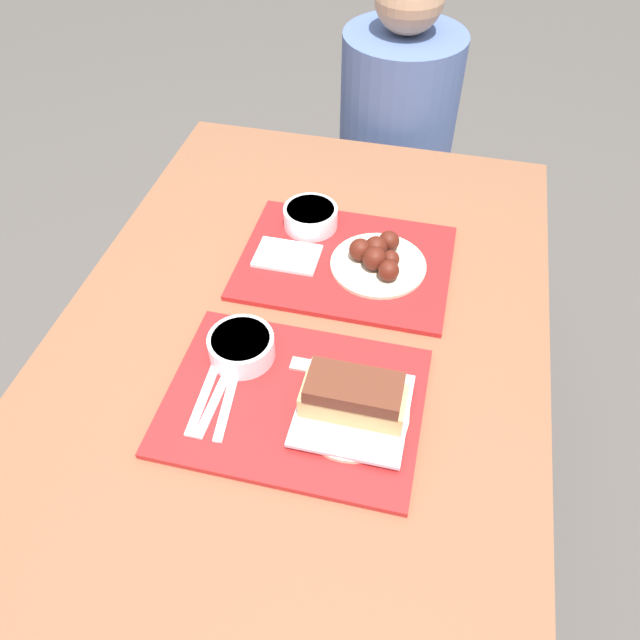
{
  "coord_description": "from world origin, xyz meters",
  "views": [
    {
      "loc": [
        0.23,
        -0.78,
        1.64
      ],
      "look_at": [
        0.04,
        -0.0,
        0.78
      ],
      "focal_mm": 35.0,
      "sensor_mm": 36.0,
      "label": 1
    }
  ],
  "objects_px": {
    "bowl_coleslaw_near": "(241,346)",
    "person_seated_across": "(399,108)",
    "bowl_coleslaw_far": "(310,216)",
    "tray_near": "(294,401)",
    "tray_far": "(345,262)",
    "wings_plate_far": "(378,258)",
    "brisket_sandwich_plate": "(353,402)"
  },
  "relations": [
    {
      "from": "bowl_coleslaw_near",
      "to": "person_seated_across",
      "type": "xyz_separation_m",
      "value": [
        0.14,
        1.02,
        -0.05
      ]
    },
    {
      "from": "bowl_coleslaw_far",
      "to": "tray_near",
      "type": "bearing_deg",
      "value": -79.53
    },
    {
      "from": "tray_far",
      "to": "bowl_coleslaw_near",
      "type": "xyz_separation_m",
      "value": [
        -0.13,
        -0.3,
        0.03
      ]
    },
    {
      "from": "bowl_coleslaw_far",
      "to": "wings_plate_far",
      "type": "bearing_deg",
      "value": -29.89
    },
    {
      "from": "brisket_sandwich_plate",
      "to": "wings_plate_far",
      "type": "height_order",
      "value": "brisket_sandwich_plate"
    },
    {
      "from": "bowl_coleslaw_near",
      "to": "bowl_coleslaw_far",
      "type": "distance_m",
      "value": 0.4
    },
    {
      "from": "wings_plate_far",
      "to": "tray_near",
      "type": "bearing_deg",
      "value": -102.37
    },
    {
      "from": "tray_far",
      "to": "wings_plate_far",
      "type": "distance_m",
      "value": 0.07
    },
    {
      "from": "wings_plate_far",
      "to": "bowl_coleslaw_near",
      "type": "bearing_deg",
      "value": -123.61
    },
    {
      "from": "bowl_coleslaw_near",
      "to": "brisket_sandwich_plate",
      "type": "height_order",
      "value": "brisket_sandwich_plate"
    },
    {
      "from": "bowl_coleslaw_near",
      "to": "brisket_sandwich_plate",
      "type": "bearing_deg",
      "value": -19.97
    },
    {
      "from": "tray_far",
      "to": "person_seated_across",
      "type": "height_order",
      "value": "person_seated_across"
    },
    {
      "from": "brisket_sandwich_plate",
      "to": "wings_plate_far",
      "type": "relative_size",
      "value": 0.95
    },
    {
      "from": "bowl_coleslaw_far",
      "to": "person_seated_across",
      "type": "height_order",
      "value": "person_seated_across"
    },
    {
      "from": "brisket_sandwich_plate",
      "to": "bowl_coleslaw_far",
      "type": "bearing_deg",
      "value": 111.86
    },
    {
      "from": "bowl_coleslaw_near",
      "to": "person_seated_across",
      "type": "relative_size",
      "value": 0.18
    },
    {
      "from": "bowl_coleslaw_far",
      "to": "person_seated_across",
      "type": "relative_size",
      "value": 0.18
    },
    {
      "from": "tray_near",
      "to": "person_seated_across",
      "type": "relative_size",
      "value": 0.66
    },
    {
      "from": "person_seated_across",
      "to": "bowl_coleslaw_near",
      "type": "bearing_deg",
      "value": -98.02
    },
    {
      "from": "tray_far",
      "to": "tray_near",
      "type": "bearing_deg",
      "value": -92.03
    },
    {
      "from": "brisket_sandwich_plate",
      "to": "person_seated_across",
      "type": "distance_m",
      "value": 1.1
    },
    {
      "from": "bowl_coleslaw_far",
      "to": "person_seated_across",
      "type": "distance_m",
      "value": 0.63
    },
    {
      "from": "bowl_coleslaw_near",
      "to": "wings_plate_far",
      "type": "xyz_separation_m",
      "value": [
        0.2,
        0.3,
        -0.01
      ]
    },
    {
      "from": "bowl_coleslaw_near",
      "to": "bowl_coleslaw_far",
      "type": "relative_size",
      "value": 1.0
    },
    {
      "from": "brisket_sandwich_plate",
      "to": "wings_plate_far",
      "type": "bearing_deg",
      "value": 93.41
    },
    {
      "from": "tray_near",
      "to": "person_seated_across",
      "type": "distance_m",
      "value": 1.09
    },
    {
      "from": "wings_plate_far",
      "to": "person_seated_across",
      "type": "relative_size",
      "value": 0.3
    },
    {
      "from": "wings_plate_far",
      "to": "bowl_coleslaw_far",
      "type": "bearing_deg",
      "value": 150.11
    },
    {
      "from": "tray_near",
      "to": "wings_plate_far",
      "type": "distance_m",
      "value": 0.39
    },
    {
      "from": "bowl_coleslaw_near",
      "to": "wings_plate_far",
      "type": "height_order",
      "value": "wings_plate_far"
    },
    {
      "from": "tray_far",
      "to": "person_seated_across",
      "type": "xyz_separation_m",
      "value": [
        0.01,
        0.71,
        -0.01
      ]
    },
    {
      "from": "wings_plate_far",
      "to": "person_seated_across",
      "type": "distance_m",
      "value": 0.72
    }
  ]
}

